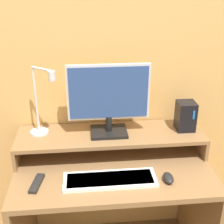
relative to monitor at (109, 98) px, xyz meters
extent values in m
cube|color=#E5AD60|center=(0.01, 0.18, 0.20)|extent=(6.00, 0.05, 2.50)
cube|color=olive|center=(0.01, -0.15, -0.36)|extent=(1.07, 0.60, 0.03)
cube|color=olive|center=(0.53, -0.15, -0.71)|extent=(0.03, 0.60, 0.67)
cube|color=olive|center=(-0.52, 0.00, -0.29)|extent=(0.02, 0.30, 0.11)
cube|color=olive|center=(0.54, 0.00, -0.29)|extent=(0.02, 0.30, 0.11)
cube|color=olive|center=(0.01, 0.00, -0.23)|extent=(1.07, 0.30, 0.02)
cube|color=black|center=(0.00, 0.00, -0.21)|extent=(0.21, 0.16, 0.02)
cylinder|color=black|center=(0.00, 0.00, -0.15)|extent=(0.04, 0.04, 0.09)
cube|color=silver|center=(0.00, 0.00, 0.03)|extent=(0.45, 0.02, 0.31)
cube|color=#2D4C8C|center=(0.00, -0.01, 0.03)|extent=(0.43, 0.01, 0.29)
cylinder|color=silver|center=(-0.40, 0.04, -0.21)|extent=(0.10, 0.10, 0.01)
cylinder|color=silver|center=(-0.40, 0.04, -0.01)|extent=(0.01, 0.01, 0.38)
cylinder|color=silver|center=(-0.35, 0.00, 0.18)|extent=(0.11, 0.09, 0.01)
cylinder|color=silver|center=(-0.29, -0.04, 0.15)|extent=(0.04, 0.04, 0.05)
cube|color=black|center=(0.45, 0.00, -0.13)|extent=(0.10, 0.11, 0.17)
cube|color=#1972F2|center=(0.48, -0.05, -0.10)|extent=(0.01, 0.00, 0.05)
cube|color=white|center=(-0.02, -0.28, -0.34)|extent=(0.48, 0.15, 0.02)
cube|color=silver|center=(-0.02, -0.28, -0.33)|extent=(0.44, 0.12, 0.01)
ellipsoid|color=black|center=(0.28, -0.30, -0.33)|extent=(0.05, 0.09, 0.04)
cube|color=black|center=(-0.39, -0.27, -0.34)|extent=(0.07, 0.15, 0.02)
camera|label=1|loc=(-0.14, -1.58, 0.64)|focal=50.00mm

